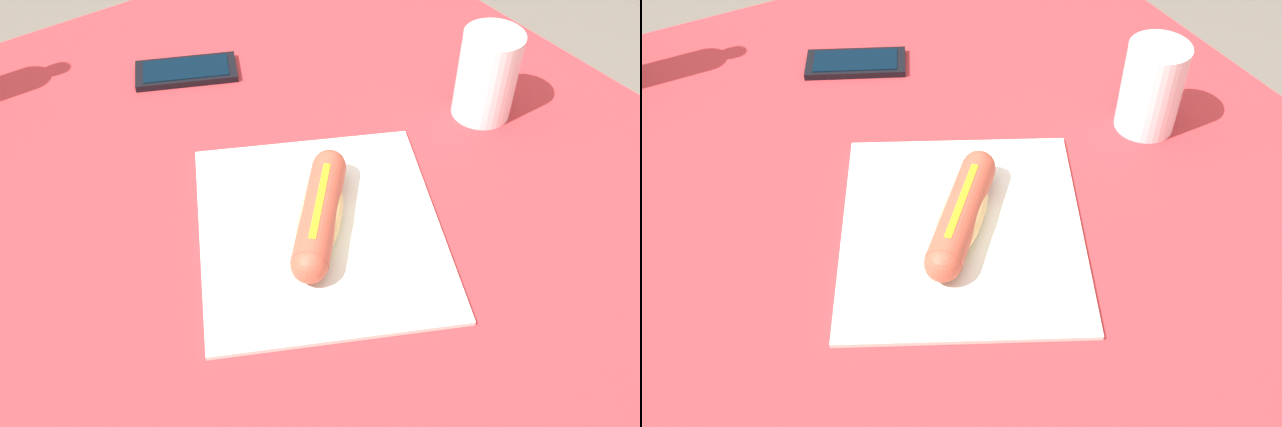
% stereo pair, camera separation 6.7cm
% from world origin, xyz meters
% --- Properties ---
extents(dining_table, '(1.16, 1.01, 0.77)m').
position_xyz_m(dining_table, '(0.00, 0.00, 0.64)').
color(dining_table, brown).
rests_on(dining_table, ground).
extents(paper_wrapper, '(0.41, 0.39, 0.01)m').
position_xyz_m(paper_wrapper, '(0.04, -0.02, 0.77)').
color(paper_wrapper, silver).
rests_on(paper_wrapper, dining_table).
extents(hot_dog, '(0.16, 0.15, 0.05)m').
position_xyz_m(hot_dog, '(0.04, -0.02, 0.80)').
color(hot_dog, '#E5BC75').
rests_on(hot_dog, paper_wrapper).
extents(cell_phone, '(0.12, 0.16, 0.01)m').
position_xyz_m(cell_phone, '(-0.34, 0.00, 0.77)').
color(cell_phone, black).
rests_on(cell_phone, dining_table).
extents(drinking_cup, '(0.08, 0.08, 0.12)m').
position_xyz_m(drinking_cup, '(-0.02, 0.29, 0.83)').
color(drinking_cup, white).
rests_on(drinking_cup, dining_table).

